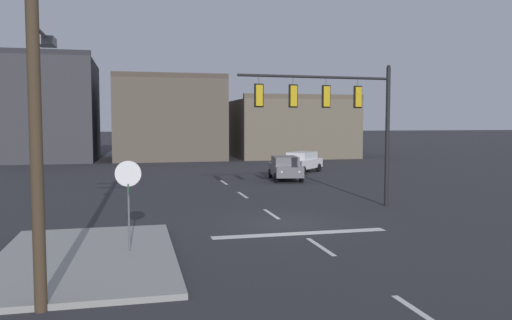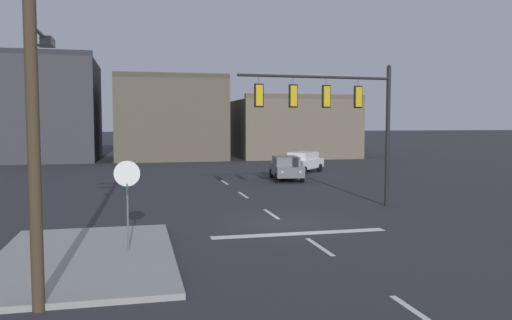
{
  "view_description": "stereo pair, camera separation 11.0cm",
  "coord_description": "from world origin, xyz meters",
  "px_view_note": "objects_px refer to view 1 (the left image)",
  "views": [
    {
      "loc": [
        -5.75,
        -19.32,
        3.97
      ],
      "look_at": [
        -0.53,
        2.64,
        2.3
      ],
      "focal_mm": 36.34,
      "sensor_mm": 36.0,
      "label": 1
    },
    {
      "loc": [
        -5.64,
        -19.34,
        3.97
      ],
      "look_at": [
        -0.53,
        2.64,
        2.3
      ],
      "focal_mm": 36.34,
      "sensor_mm": 36.0,
      "label": 2
    }
  ],
  "objects_px": {
    "car_lot_nearside": "(301,162)",
    "car_lot_middle": "(285,167)",
    "utility_pole": "(35,77)",
    "signal_mast_near_side": "(338,108)",
    "stop_sign": "(128,184)"
  },
  "relations": [
    {
      "from": "stop_sign",
      "to": "car_lot_nearside",
      "type": "relative_size",
      "value": 0.64
    },
    {
      "from": "car_lot_nearside",
      "to": "utility_pole",
      "type": "relative_size",
      "value": 0.49
    },
    {
      "from": "car_lot_nearside",
      "to": "stop_sign",
      "type": "bearing_deg",
      "value": -119.5
    },
    {
      "from": "car_lot_middle",
      "to": "stop_sign",
      "type": "bearing_deg",
      "value": -119.36
    },
    {
      "from": "signal_mast_near_side",
      "to": "car_lot_nearside",
      "type": "distance_m",
      "value": 17.27
    },
    {
      "from": "stop_sign",
      "to": "utility_pole",
      "type": "height_order",
      "value": "utility_pole"
    },
    {
      "from": "signal_mast_near_side",
      "to": "stop_sign",
      "type": "relative_size",
      "value": 2.6
    },
    {
      "from": "car_lot_nearside",
      "to": "car_lot_middle",
      "type": "bearing_deg",
      "value": -120.03
    },
    {
      "from": "utility_pole",
      "to": "car_lot_nearside",
      "type": "bearing_deg",
      "value": 61.38
    },
    {
      "from": "utility_pole",
      "to": "stop_sign",
      "type": "bearing_deg",
      "value": 66.59
    },
    {
      "from": "signal_mast_near_side",
      "to": "car_lot_middle",
      "type": "height_order",
      "value": "signal_mast_near_side"
    },
    {
      "from": "car_lot_middle",
      "to": "utility_pole",
      "type": "bearing_deg",
      "value": -118.32
    },
    {
      "from": "car_lot_nearside",
      "to": "utility_pole",
      "type": "height_order",
      "value": "utility_pole"
    },
    {
      "from": "car_lot_middle",
      "to": "utility_pole",
      "type": "xyz_separation_m",
      "value": [
        -12.03,
        -22.33,
        4.04
      ]
    },
    {
      "from": "signal_mast_near_side",
      "to": "stop_sign",
      "type": "bearing_deg",
      "value": -144.84
    }
  ]
}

